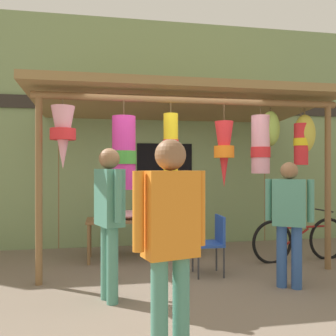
{
  "coord_description": "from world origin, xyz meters",
  "views": [
    {
      "loc": [
        -1.02,
        -4.89,
        1.53
      ],
      "look_at": [
        0.07,
        1.14,
        1.52
      ],
      "focal_mm": 38.8,
      "sensor_mm": 36.0,
      "label": 1
    }
  ],
  "objects_px": {
    "folding_chair": "(213,239)",
    "wicker_basket_by_table": "(184,247)",
    "parked_bicycle": "(300,239)",
    "vendor_in_orange": "(170,233)",
    "display_table": "(120,224)",
    "customer_foreground": "(109,210)",
    "flower_heap_on_table": "(124,214)",
    "shopper_by_bananas": "(289,214)"
  },
  "relations": [
    {
      "from": "folding_chair",
      "to": "shopper_by_bananas",
      "type": "relative_size",
      "value": 0.53
    },
    {
      "from": "folding_chair",
      "to": "vendor_in_orange",
      "type": "bearing_deg",
      "value": -114.51
    },
    {
      "from": "wicker_basket_by_table",
      "to": "shopper_by_bananas",
      "type": "bearing_deg",
      "value": -64.42
    },
    {
      "from": "folding_chair",
      "to": "parked_bicycle",
      "type": "bearing_deg",
      "value": 16.49
    },
    {
      "from": "flower_heap_on_table",
      "to": "display_table",
      "type": "bearing_deg",
      "value": -140.9
    },
    {
      "from": "folding_chair",
      "to": "parked_bicycle",
      "type": "xyz_separation_m",
      "value": [
        1.64,
        0.49,
        -0.16
      ]
    },
    {
      "from": "folding_chair",
      "to": "wicker_basket_by_table",
      "type": "bearing_deg",
      "value": 96.69
    },
    {
      "from": "parked_bicycle",
      "to": "shopper_by_bananas",
      "type": "relative_size",
      "value": 1.1
    },
    {
      "from": "vendor_in_orange",
      "to": "customer_foreground",
      "type": "distance_m",
      "value": 1.58
    },
    {
      "from": "flower_heap_on_table",
      "to": "vendor_in_orange",
      "type": "bearing_deg",
      "value": -87.51
    },
    {
      "from": "shopper_by_bananas",
      "to": "customer_foreground",
      "type": "bearing_deg",
      "value": -178.39
    },
    {
      "from": "vendor_in_orange",
      "to": "customer_foreground",
      "type": "xyz_separation_m",
      "value": [
        -0.42,
        1.52,
        0.01
      ]
    },
    {
      "from": "folding_chair",
      "to": "flower_heap_on_table",
      "type": "bearing_deg",
      "value": 136.4
    },
    {
      "from": "folding_chair",
      "to": "wicker_basket_by_table",
      "type": "relative_size",
      "value": 1.53
    },
    {
      "from": "flower_heap_on_table",
      "to": "folding_chair",
      "type": "bearing_deg",
      "value": -43.6
    },
    {
      "from": "flower_heap_on_table",
      "to": "customer_foreground",
      "type": "height_order",
      "value": "customer_foreground"
    },
    {
      "from": "parked_bicycle",
      "to": "flower_heap_on_table",
      "type": "bearing_deg",
      "value": 166.97
    },
    {
      "from": "folding_chair",
      "to": "wicker_basket_by_table",
      "type": "height_order",
      "value": "folding_chair"
    },
    {
      "from": "parked_bicycle",
      "to": "wicker_basket_by_table",
      "type": "bearing_deg",
      "value": 157.79
    },
    {
      "from": "display_table",
      "to": "vendor_in_orange",
      "type": "height_order",
      "value": "vendor_in_orange"
    },
    {
      "from": "shopper_by_bananas",
      "to": "wicker_basket_by_table",
      "type": "bearing_deg",
      "value": 115.58
    },
    {
      "from": "flower_heap_on_table",
      "to": "parked_bicycle",
      "type": "bearing_deg",
      "value": -13.03
    },
    {
      "from": "display_table",
      "to": "wicker_basket_by_table",
      "type": "height_order",
      "value": "display_table"
    },
    {
      "from": "parked_bicycle",
      "to": "vendor_in_orange",
      "type": "bearing_deg",
      "value": -133.96
    },
    {
      "from": "vendor_in_orange",
      "to": "folding_chair",
      "type": "bearing_deg",
      "value": 65.49
    },
    {
      "from": "flower_heap_on_table",
      "to": "parked_bicycle",
      "type": "relative_size",
      "value": 0.44
    },
    {
      "from": "folding_chair",
      "to": "shopper_by_bananas",
      "type": "distance_m",
      "value": 1.14
    },
    {
      "from": "parked_bicycle",
      "to": "customer_foreground",
      "type": "bearing_deg",
      "value": -157.9
    },
    {
      "from": "display_table",
      "to": "folding_chair",
      "type": "bearing_deg",
      "value": -41.07
    },
    {
      "from": "display_table",
      "to": "parked_bicycle",
      "type": "relative_size",
      "value": 0.64
    },
    {
      "from": "display_table",
      "to": "flower_heap_on_table",
      "type": "bearing_deg",
      "value": 39.1
    },
    {
      "from": "display_table",
      "to": "parked_bicycle",
      "type": "bearing_deg",
      "value": -11.9
    },
    {
      "from": "customer_foreground",
      "to": "flower_heap_on_table",
      "type": "bearing_deg",
      "value": 81.88
    },
    {
      "from": "parked_bicycle",
      "to": "vendor_in_orange",
      "type": "height_order",
      "value": "vendor_in_orange"
    },
    {
      "from": "display_table",
      "to": "wicker_basket_by_table",
      "type": "relative_size",
      "value": 2.03
    },
    {
      "from": "wicker_basket_by_table",
      "to": "parked_bicycle",
      "type": "xyz_separation_m",
      "value": [
        1.78,
        -0.73,
        0.2
      ]
    },
    {
      "from": "wicker_basket_by_table",
      "to": "vendor_in_orange",
      "type": "bearing_deg",
      "value": -104.48
    },
    {
      "from": "wicker_basket_by_table",
      "to": "vendor_in_orange",
      "type": "xyz_separation_m",
      "value": [
        -0.91,
        -3.52,
        0.89
      ]
    },
    {
      "from": "folding_chair",
      "to": "vendor_in_orange",
      "type": "height_order",
      "value": "vendor_in_orange"
    },
    {
      "from": "display_table",
      "to": "vendor_in_orange",
      "type": "xyz_separation_m",
      "value": [
        0.21,
        -3.4,
        0.44
      ]
    },
    {
      "from": "flower_heap_on_table",
      "to": "customer_foreground",
      "type": "bearing_deg",
      "value": -98.12
    },
    {
      "from": "flower_heap_on_table",
      "to": "wicker_basket_by_table",
      "type": "bearing_deg",
      "value": 3.8
    }
  ]
}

